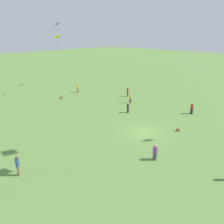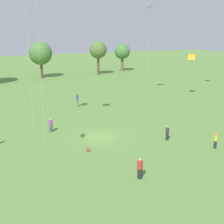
{
  "view_description": "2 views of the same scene",
  "coord_description": "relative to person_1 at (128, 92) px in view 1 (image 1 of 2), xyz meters",
  "views": [
    {
      "loc": [
        -13.81,
        20.65,
        11.79
      ],
      "look_at": [
        2.98,
        2.56,
        2.7
      ],
      "focal_mm": 35.0,
      "sensor_mm": 36.0,
      "label": 1
    },
    {
      "loc": [
        -14.02,
        -29.72,
        11.54
      ],
      "look_at": [
        1.9,
        0.74,
        2.46
      ],
      "focal_mm": 50.0,
      "sensor_mm": 36.0,
      "label": 2
    }
  ],
  "objects": [
    {
      "name": "person_6",
      "position": [
        -2.9,
        2.84,
        -0.08
      ],
      "size": [
        0.34,
        0.34,
        1.66
      ],
      "rotation": [
        0.0,
        0.0,
        3.12
      ],
      "color": "#232328",
      "rests_on": "ground_plane"
    },
    {
      "name": "person_5",
      "position": [
        -8.69,
        25.74,
        0.04
      ],
      "size": [
        0.46,
        0.46,
        1.88
      ],
      "rotation": [
        0.0,
        0.0,
        5.44
      ],
      "color": "#847056",
      "rests_on": "ground_plane"
    },
    {
      "name": "picnic_bag_0",
      "position": [
        -14.61,
        7.93,
        -0.74
      ],
      "size": [
        0.37,
        0.36,
        0.36
      ],
      "rotation": [
        0.0,
        0.0,
        2.7
      ],
      "color": "#933833",
      "rests_on": "ground_plane"
    },
    {
      "name": "kite_0",
      "position": [
        10.05,
        7.99,
        11.23
      ],
      "size": [
        0.76,
        0.67,
        13.31
      ],
      "rotation": [
        0.0,
        0.0,
        2.17
      ],
      "color": "black",
      "rests_on": "ground_plane"
    },
    {
      "name": "person_1",
      "position": [
        0.0,
        0.0,
        0.0
      ],
      "size": [
        0.46,
        0.46,
        1.84
      ],
      "rotation": [
        0.0,
        0.0,
        0.28
      ],
      "color": "#4C4C51",
      "rests_on": "ground_plane"
    },
    {
      "name": "person_9",
      "position": [
        9.47,
        4.62,
        -0.06
      ],
      "size": [
        0.48,
        0.48,
        1.72
      ],
      "rotation": [
        0.0,
        0.0,
        1.08
      ],
      "color": "#847056",
      "rests_on": "ground_plane"
    },
    {
      "name": "ground_plane",
      "position": [
        -11.71,
        11.3,
        -0.92
      ],
      "size": [
        240.0,
        240.0,
        0.0
      ],
      "primitive_type": "plane",
      "color": "#5B843D"
    },
    {
      "name": "person_2",
      "position": [
        -16.01,
        15.55,
        -0.12
      ],
      "size": [
        0.48,
        0.48,
        1.65
      ],
      "rotation": [
        0.0,
        0.0,
        1.54
      ],
      "color": "#4C4C51",
      "rests_on": "ground_plane"
    },
    {
      "name": "person_7",
      "position": [
        -13.17,
        0.79,
        -0.08
      ],
      "size": [
        0.61,
        0.61,
        1.73
      ],
      "rotation": [
        0.0,
        0.0,
        4.28
      ],
      "color": "#232328",
      "rests_on": "ground_plane"
    },
    {
      "name": "kite_9",
      "position": [
        17.7,
        2.96,
        9.58
      ],
      "size": [
        1.2,
        1.35,
        11.08
      ],
      "rotation": [
        0.0,
        0.0,
        0.68
      ],
      "color": "yellow",
      "rests_on": "ground_plane"
    },
    {
      "name": "person_3",
      "position": [
        -5.72,
        7.01,
        -0.11
      ],
      "size": [
        0.46,
        0.46,
        1.63
      ],
      "rotation": [
        0.0,
        0.0,
        2.83
      ],
      "color": "#232328",
      "rests_on": "ground_plane"
    },
    {
      "name": "dog_0",
      "position": [
        8.13,
        9.49,
        -0.52
      ],
      "size": [
        0.91,
        0.4,
        0.61
      ],
      "rotation": [
        0.0,
        0.0,
        1.47
      ],
      "color": "tan",
      "rests_on": "ground_plane"
    }
  ]
}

